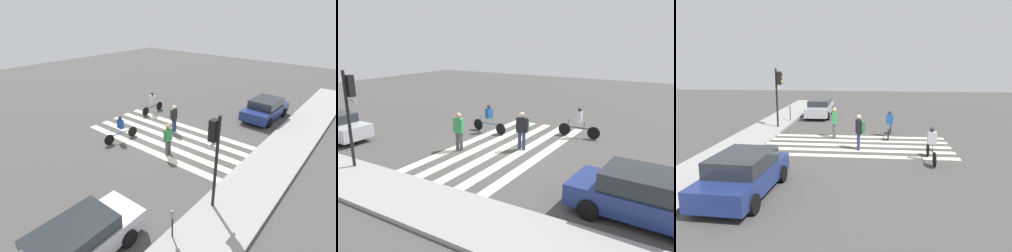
{
  "view_description": "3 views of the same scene",
  "coord_description": "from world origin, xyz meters",
  "views": [
    {
      "loc": [
        11.34,
        9.5,
        7.34
      ],
      "look_at": [
        0.15,
        0.2,
        0.85
      ],
      "focal_mm": 28.0,
      "sensor_mm": 36.0,
      "label": 1
    },
    {
      "loc": [
        -7.96,
        12.98,
        5.16
      ],
      "look_at": [
        -0.18,
        0.19,
        1.15
      ],
      "focal_mm": 35.0,
      "sensor_mm": 36.0,
      "label": 2
    },
    {
      "loc": [
        -17.22,
        -0.98,
        4.66
      ],
      "look_at": [
        -0.7,
        0.64,
        1.21
      ],
      "focal_mm": 35.0,
      "sensor_mm": 36.0,
      "label": 3
    }
  ],
  "objects": [
    {
      "name": "ground_plane",
      "position": [
        0.0,
        0.0,
        0.0
      ],
      "size": [
        60.0,
        60.0,
        0.0
      ],
      "primitive_type": "plane",
      "color": "#4C4947"
    },
    {
      "name": "sidewalk_curb",
      "position": [
        0.0,
        6.25,
        0.07
      ],
      "size": [
        36.0,
        2.5,
        0.14
      ],
      "color": "#9E9E99",
      "rests_on": "ground_plane"
    },
    {
      "name": "crosswalk_stripes",
      "position": [
        0.0,
        0.0,
        0.0
      ],
      "size": [
        4.49,
        10.0,
        0.01
      ],
      "color": "#F2EDCC",
      "rests_on": "ground_plane"
    },
    {
      "name": "traffic_light",
      "position": [
        3.79,
        5.41,
        2.81
      ],
      "size": [
        0.6,
        0.5,
        4.01
      ],
      "color": "black",
      "rests_on": "ground_plane"
    },
    {
      "name": "parking_meter",
      "position": [
        6.05,
        5.29,
        0.96
      ],
      "size": [
        0.15,
        0.15,
        1.28
      ],
      "color": "black",
      "rests_on": "ground_plane"
    },
    {
      "name": "pedestrian_adult_blue_shirt",
      "position": [
        -0.87,
        -0.17,
        1.08
      ],
      "size": [
        0.56,
        0.52,
        1.85
      ],
      "rotation": [
        0.0,
        0.0,
        0.28
      ],
      "color": "navy",
      "rests_on": "ground_plane"
    },
    {
      "name": "pedestrian_adult_yellow_jacket",
      "position": [
        1.65,
        1.45,
        1.03
      ],
      "size": [
        0.52,
        0.27,
        1.83
      ],
      "rotation": [
        0.0,
        0.0,
        3.18
      ],
      "color": "#4C4C51",
      "rests_on": "ground_plane"
    },
    {
      "name": "cyclist_near_curb",
      "position": [
        -2.49,
        -3.54,
        0.87
      ],
      "size": [
        2.28,
        0.41,
        1.62
      ],
      "rotation": [
        0.0,
        0.0,
        0.03
      ],
      "color": "black",
      "rests_on": "ground_plane"
    },
    {
      "name": "cyclist_mid_street",
      "position": [
        2.16,
        -1.82,
        0.86
      ],
      "size": [
        2.32,
        0.43,
        1.61
      ],
      "rotation": [
        0.0,
        0.0,
        -0.12
      ],
      "color": "black",
      "rests_on": "ground_plane"
    },
    {
      "name": "car_parked_far_curb",
      "position": [
        -6.92,
        3.52,
        0.76
      ],
      "size": [
        4.42,
        2.2,
        1.48
      ],
      "rotation": [
        0.0,
        0.0,
        -0.04
      ],
      "color": "navy",
      "rests_on": "ground_plane"
    },
    {
      "name": "car_parked_dark_suv",
      "position": [
        8.66,
        3.52,
        0.73
      ],
      "size": [
        4.71,
        1.97,
        1.4
      ],
      "rotation": [
        0.0,
        0.0,
        0.02
      ],
      "color": "#B7B7BC",
      "rests_on": "ground_plane"
    }
  ]
}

